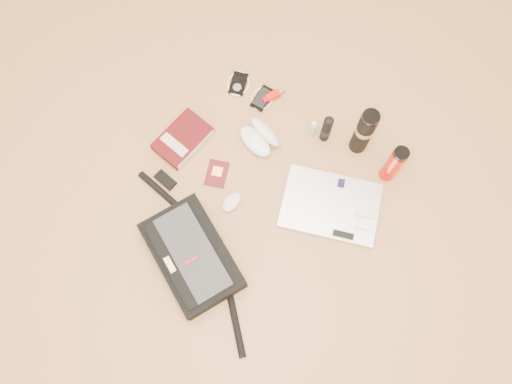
# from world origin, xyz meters

# --- Properties ---
(ground) EXTENTS (4.00, 4.00, 0.00)m
(ground) POSITION_xyz_m (0.00, 0.00, 0.00)
(ground) COLOR #AD7948
(ground) RESTS_ON ground
(messenger_bag) EXTENTS (0.76, 0.40, 0.11)m
(messenger_bag) POSITION_xyz_m (-0.04, -0.26, 0.05)
(messenger_bag) COLOR black
(messenger_bag) RESTS_ON ground
(laptop) EXTENTS (0.45, 0.38, 0.04)m
(laptop) POSITION_xyz_m (0.28, 0.21, 0.01)
(laptop) COLOR #BABABC
(laptop) RESTS_ON ground
(book) EXTENTS (0.17, 0.24, 0.04)m
(book) POSITION_xyz_m (-0.37, 0.10, 0.02)
(book) COLOR #44090B
(book) RESTS_ON ground
(passport) EXTENTS (0.12, 0.14, 0.01)m
(passport) POSITION_xyz_m (-0.17, 0.06, 0.00)
(passport) COLOR #510E13
(passport) RESTS_ON ground
(mouse) EXTENTS (0.06, 0.10, 0.03)m
(mouse) POSITION_xyz_m (-0.05, -0.00, 0.02)
(mouse) COLOR silver
(mouse) RESTS_ON ground
(sunglasses_case) EXTENTS (0.19, 0.17, 0.10)m
(sunglasses_case) POSITION_xyz_m (-0.12, 0.28, 0.03)
(sunglasses_case) COLOR white
(sunglasses_case) RESTS_ON ground
(ipod) EXTENTS (0.12, 0.12, 0.01)m
(ipod) POSITION_xyz_m (-0.34, 0.44, 0.01)
(ipod) COLOR black
(ipod) RESTS_ON ground
(phone) EXTENTS (0.10, 0.12, 0.01)m
(phone) POSITION_xyz_m (-0.22, 0.45, 0.01)
(phone) COLOR black
(phone) RESTS_ON ground
(inhaler) EXTENTS (0.06, 0.11, 0.03)m
(inhaler) POSITION_xyz_m (-0.18, 0.48, 0.01)
(inhaler) COLOR red
(inhaler) RESTS_ON ground
(spray_bottle) EXTENTS (0.03, 0.03, 0.10)m
(spray_bottle) POSITION_xyz_m (0.04, 0.43, 0.04)
(spray_bottle) COLOR #8EB3C6
(spray_bottle) RESTS_ON ground
(aerosol_can) EXTENTS (0.04, 0.04, 0.17)m
(aerosol_can) POSITION_xyz_m (0.09, 0.45, 0.08)
(aerosol_can) COLOR black
(aerosol_can) RESTS_ON ground
(thermos_black) EXTENTS (0.08, 0.08, 0.27)m
(thermos_black) POSITION_xyz_m (0.22, 0.50, 0.14)
(thermos_black) COLOR black
(thermos_black) RESTS_ON ground
(thermos_red) EXTENTS (0.06, 0.06, 0.23)m
(thermos_red) POSITION_xyz_m (0.39, 0.46, 0.11)
(thermos_red) COLOR red
(thermos_red) RESTS_ON ground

